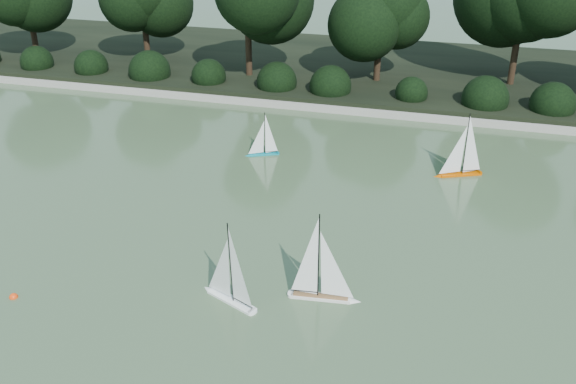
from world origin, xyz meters
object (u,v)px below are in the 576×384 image
at_px(sailboat_orange, 458,165).
at_px(race_buoy, 14,297).
at_px(sailboat_white_a, 227,287).
at_px(sailboat_teal, 261,148).
at_px(sailboat_white_b, 326,286).

distance_m(sailboat_orange, race_buoy, 9.39).
bearing_deg(sailboat_white_a, race_buoy, -165.45).
relative_size(sailboat_orange, race_buoy, 11.19).
bearing_deg(sailboat_teal, race_buoy, -107.55).
bearing_deg(sailboat_orange, sailboat_teal, -179.07).
bearing_deg(sailboat_white_b, race_buoy, -164.89).
bearing_deg(sailboat_white_b, sailboat_orange, 71.17).
bearing_deg(sailboat_orange, sailboat_white_a, -119.96).
height_order(sailboat_white_a, sailboat_orange, same).
bearing_deg(sailboat_white_a, sailboat_white_b, 16.32).
bearing_deg(sailboat_teal, sailboat_orange, 0.93).
distance_m(sailboat_white_b, sailboat_orange, 5.63).
xyz_separation_m(sailboat_white_a, sailboat_orange, (3.32, 5.77, 0.00)).
relative_size(sailboat_white_b, race_buoy, 11.66).
distance_m(sailboat_white_b, sailboat_teal, 5.93).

